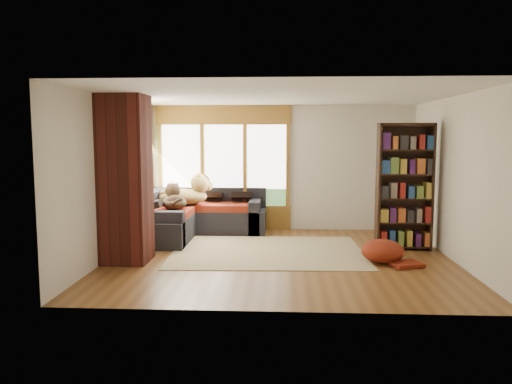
% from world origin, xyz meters
% --- Properties ---
extents(floor, '(5.50, 5.50, 0.00)m').
position_xyz_m(floor, '(0.00, 0.00, 0.00)').
color(floor, brown).
rests_on(floor, ground).
extents(ceiling, '(5.50, 5.50, 0.00)m').
position_xyz_m(ceiling, '(0.00, 0.00, 2.60)').
color(ceiling, white).
extents(wall_back, '(5.50, 0.04, 2.60)m').
position_xyz_m(wall_back, '(0.00, 2.50, 1.30)').
color(wall_back, silver).
rests_on(wall_back, ground).
extents(wall_front, '(5.50, 0.04, 2.60)m').
position_xyz_m(wall_front, '(0.00, -2.50, 1.30)').
color(wall_front, silver).
rests_on(wall_front, ground).
extents(wall_left, '(0.04, 5.00, 2.60)m').
position_xyz_m(wall_left, '(-2.75, 0.00, 1.30)').
color(wall_left, silver).
rests_on(wall_left, ground).
extents(wall_right, '(0.04, 5.00, 2.60)m').
position_xyz_m(wall_right, '(2.75, 0.00, 1.30)').
color(wall_right, silver).
rests_on(wall_right, ground).
extents(windows_back, '(2.82, 0.10, 1.90)m').
position_xyz_m(windows_back, '(-1.20, 2.47, 1.35)').
color(windows_back, olive).
rests_on(windows_back, wall_back).
extents(windows_left, '(0.10, 2.62, 1.90)m').
position_xyz_m(windows_left, '(-2.72, 1.20, 1.35)').
color(windows_left, olive).
rests_on(windows_left, wall_left).
extents(roller_blind, '(0.03, 0.72, 0.90)m').
position_xyz_m(roller_blind, '(-2.69, 2.03, 1.75)').
color(roller_blind, '#7D9D59').
rests_on(roller_blind, wall_left).
extents(brick_chimney, '(0.70, 0.70, 2.60)m').
position_xyz_m(brick_chimney, '(-2.40, -0.35, 1.30)').
color(brick_chimney, '#471914').
rests_on(brick_chimney, ground).
extents(sectional_sofa, '(2.20, 2.20, 0.80)m').
position_xyz_m(sectional_sofa, '(-1.95, 1.70, 0.30)').
color(sectional_sofa, black).
rests_on(sectional_sofa, ground).
extents(area_rug, '(3.31, 2.58, 0.01)m').
position_xyz_m(area_rug, '(-0.21, 0.42, 0.01)').
color(area_rug, beige).
rests_on(area_rug, ground).
extents(bookshelf, '(0.94, 0.31, 2.19)m').
position_xyz_m(bookshelf, '(2.14, 0.73, 1.09)').
color(bookshelf, black).
rests_on(bookshelf, ground).
extents(pouf, '(0.73, 0.73, 0.36)m').
position_xyz_m(pouf, '(1.61, -0.21, 0.19)').
color(pouf, maroon).
rests_on(pouf, area_rug).
extents(dog_tan, '(1.09, 0.76, 0.55)m').
position_xyz_m(dog_tan, '(-1.86, 1.84, 0.82)').
color(dog_tan, olive).
rests_on(dog_tan, sectional_sofa).
extents(dog_brindle, '(0.66, 0.85, 0.42)m').
position_xyz_m(dog_brindle, '(-2.01, 1.29, 0.74)').
color(dog_brindle, black).
rests_on(dog_brindle, sectional_sofa).
extents(throw_pillows, '(1.98, 1.68, 0.45)m').
position_xyz_m(throw_pillows, '(-1.86, 1.75, 0.75)').
color(throw_pillows, black).
rests_on(throw_pillows, sectional_sofa).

